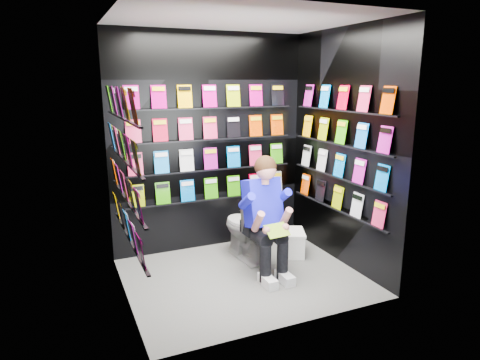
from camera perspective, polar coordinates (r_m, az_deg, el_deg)
name	(u,v)px	position (r m, az deg, el deg)	size (l,w,h in m)	color
floor	(243,277)	(4.66, 0.42, -12.82)	(2.40, 2.40, 0.00)	slate
ceiling	(244,18)	(4.22, 0.48, 20.77)	(2.40, 2.40, 0.00)	white
wall_back	(210,143)	(5.17, -4.08, 4.90)	(2.40, 0.04, 2.60)	black
wall_front	(295,177)	(3.38, 7.35, 0.39)	(2.40, 0.04, 2.60)	black
wall_left	(120,166)	(3.93, -15.77, 1.79)	(0.04, 2.00, 2.60)	black
wall_right	(343,149)	(4.86, 13.52, 4.03)	(0.04, 2.00, 2.60)	black
comics_back	(210,143)	(5.14, -3.97, 4.91)	(2.10, 0.06, 1.37)	#DB2459
comics_left	(123,165)	(3.93, -15.34, 1.90)	(0.06, 1.70, 1.37)	#DB2459
comics_right	(340,149)	(4.84, 13.24, 4.07)	(0.06, 1.70, 1.37)	#DB2459
toilet	(247,228)	(5.00, 0.91, -6.40)	(0.42, 0.75, 0.73)	silver
longbox	(295,244)	(5.21, 7.30, -8.43)	(0.20, 0.36, 0.27)	white
longbox_lid	(295,232)	(5.15, 7.35, -6.91)	(0.21, 0.38, 0.03)	white
reader	(262,203)	(4.55, 2.91, -3.11)	(0.52, 0.75, 1.39)	#1B19D3
held_comic	(277,230)	(4.31, 4.97, -6.70)	(0.24, 0.01, 0.17)	green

